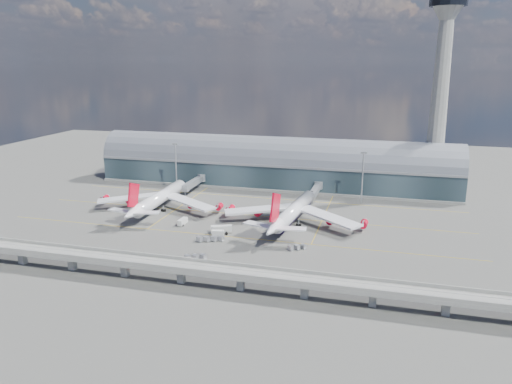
% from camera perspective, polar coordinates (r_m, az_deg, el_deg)
% --- Properties ---
extents(ground, '(500.00, 500.00, 0.00)m').
position_cam_1_polar(ground, '(212.36, -2.63, -4.19)').
color(ground, '#474744').
rests_on(ground, ground).
extents(taxi_lines, '(200.00, 80.12, 0.01)m').
position_cam_1_polar(taxi_lines, '(232.44, -0.98, -2.47)').
color(taxi_lines, gold).
rests_on(taxi_lines, ground).
extents(terminal, '(200.00, 30.00, 28.00)m').
position_cam_1_polar(terminal, '(281.99, 2.14, 3.02)').
color(terminal, '#1F2D34').
rests_on(terminal, ground).
extents(control_tower, '(19.00, 19.00, 103.00)m').
position_cam_1_polar(control_tower, '(275.60, 20.26, 10.31)').
color(control_tower, gray).
rests_on(control_tower, ground).
extents(guideway, '(220.00, 8.50, 7.20)m').
position_cam_1_polar(guideway, '(162.48, -8.60, -8.53)').
color(guideway, gray).
rests_on(guideway, ground).
extents(floodlight_mast_left, '(3.00, 0.70, 25.70)m').
position_cam_1_polar(floodlight_mast_left, '(275.80, -9.14, 3.05)').
color(floodlight_mast_left, gray).
rests_on(floodlight_mast_left, ground).
extents(floodlight_mast_right, '(3.00, 0.70, 25.70)m').
position_cam_1_polar(floodlight_mast_right, '(252.54, 12.08, 1.81)').
color(floodlight_mast_right, gray).
rests_on(floodlight_mast_right, ground).
extents(airliner_left, '(62.21, 65.32, 19.94)m').
position_cam_1_polar(airliner_left, '(240.48, -11.09, -0.74)').
color(airliner_left, white).
rests_on(airliner_left, ground).
extents(airliner_right, '(63.90, 66.81, 21.19)m').
position_cam_1_polar(airliner_right, '(216.40, 4.25, -2.32)').
color(airliner_right, white).
rests_on(airliner_right, ground).
extents(jet_bridge_left, '(4.40, 28.00, 7.25)m').
position_cam_1_polar(jet_bridge_left, '(271.63, -7.05, 1.12)').
color(jet_bridge_left, gray).
rests_on(jet_bridge_left, ground).
extents(jet_bridge_right, '(4.40, 32.00, 7.25)m').
position_cam_1_polar(jet_bridge_right, '(252.94, 6.75, 0.09)').
color(jet_bridge_right, gray).
rests_on(jet_bridge_right, ground).
extents(service_truck_0, '(2.54, 6.56, 2.68)m').
position_cam_1_polar(service_truck_0, '(218.85, -8.39, -3.37)').
color(service_truck_0, beige).
rests_on(service_truck_0, ground).
extents(service_truck_1, '(5.24, 3.37, 2.80)m').
position_cam_1_polar(service_truck_1, '(202.45, -4.37, -4.77)').
color(service_truck_1, beige).
rests_on(service_truck_1, ground).
extents(service_truck_2, '(8.93, 5.56, 3.13)m').
position_cam_1_polar(service_truck_2, '(206.96, -3.97, -4.25)').
color(service_truck_2, beige).
rests_on(service_truck_2, ground).
extents(service_truck_3, '(4.81, 6.03, 2.76)m').
position_cam_1_polar(service_truck_3, '(208.01, 1.92, -4.19)').
color(service_truck_3, beige).
rests_on(service_truck_3, ground).
extents(service_truck_4, '(2.92, 4.94, 2.70)m').
position_cam_1_polar(service_truck_4, '(225.96, 3.17, -2.64)').
color(service_truck_4, beige).
rests_on(service_truck_4, ground).
extents(service_truck_5, '(5.63, 4.08, 2.55)m').
position_cam_1_polar(service_truck_5, '(229.65, 3.46, -2.37)').
color(service_truck_5, beige).
rests_on(service_truck_5, ground).
extents(cargo_train_0, '(8.10, 4.87, 1.81)m').
position_cam_1_polar(cargo_train_0, '(181.23, -6.95, -7.42)').
color(cargo_train_0, gray).
rests_on(cargo_train_0, ground).
extents(cargo_train_1, '(11.12, 5.57, 1.87)m').
position_cam_1_polar(cargo_train_1, '(198.18, -5.26, -5.37)').
color(cargo_train_1, gray).
rests_on(cargo_train_1, ground).
extents(cargo_train_2, '(7.26, 5.50, 1.70)m').
position_cam_1_polar(cargo_train_2, '(189.76, 4.70, -6.32)').
color(cargo_train_2, gray).
rests_on(cargo_train_2, ground).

